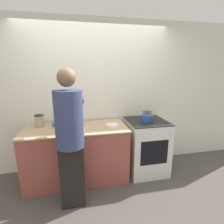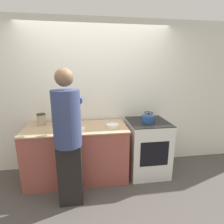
{
  "view_description": "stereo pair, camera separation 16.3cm",
  "coord_description": "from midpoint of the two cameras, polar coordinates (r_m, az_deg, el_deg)",
  "views": [
    {
      "loc": [
        -0.34,
        -2.3,
        1.79
      ],
      "look_at": [
        0.2,
        0.24,
        1.14
      ],
      "focal_mm": 28.0,
      "sensor_mm": 36.0,
      "label": 1
    },
    {
      "loc": [
        -0.18,
        -2.33,
        1.79
      ],
      "look_at": [
        0.2,
        0.24,
        1.14
      ],
      "focal_mm": 28.0,
      "sensor_mm": 36.0,
      "label": 2
    }
  ],
  "objects": [
    {
      "name": "person",
      "position": [
        2.26,
        -15.58,
        -7.52
      ],
      "size": [
        0.39,
        0.62,
        1.8
      ],
      "color": "black",
      "rests_on": "ground_plane"
    },
    {
      "name": "cutting_board",
      "position": [
        2.67,
        -14.5,
        -5.95
      ],
      "size": [
        0.36,
        0.21,
        0.02
      ],
      "color": "silver",
      "rests_on": "counter"
    },
    {
      "name": "wall_back",
      "position": [
        3.12,
        -7.06,
        4.93
      ],
      "size": [
        8.0,
        0.05,
        2.6
      ],
      "color": "silver",
      "rests_on": "ground_plane"
    },
    {
      "name": "knife",
      "position": [
        2.68,
        -14.05,
        -5.58
      ],
      "size": [
        0.22,
        0.12,
        0.01
      ],
      "rotation": [
        0.0,
        0.0,
        -0.39
      ],
      "color": "silver",
      "rests_on": "cutting_board"
    },
    {
      "name": "ground_plane",
      "position": [
        2.94,
        -4.81,
        -23.49
      ],
      "size": [
        12.0,
        12.0,
        0.0
      ],
      "primitive_type": "plane",
      "color": "#4C4742"
    },
    {
      "name": "oven",
      "position": [
        3.16,
        9.51,
        -10.92
      ],
      "size": [
        0.65,
        0.68,
        0.93
      ],
      "color": "silver",
      "rests_on": "ground_plane"
    },
    {
      "name": "canister_jar",
      "position": [
        3.03,
        -24.1,
        -2.64
      ],
      "size": [
        0.14,
        0.14,
        0.19
      ],
      "color": "tan",
      "rests_on": "counter"
    },
    {
      "name": "bowl_prep",
      "position": [
        2.98,
        -18.8,
        -3.64
      ],
      "size": [
        0.19,
        0.19,
        0.07
      ],
      "color": "#426684",
      "rests_on": "counter"
    },
    {
      "name": "kettle",
      "position": [
        2.96,
        9.88,
        -1.69
      ],
      "size": [
        0.21,
        0.21,
        0.16
      ],
      "color": "#284C8C",
      "rests_on": "oven"
    },
    {
      "name": "bowl_mixing",
      "position": [
        2.73,
        -1.6,
        -4.61
      ],
      "size": [
        0.19,
        0.19,
        0.06
      ],
      "color": "silver",
      "rests_on": "counter"
    },
    {
      "name": "counter",
      "position": [
        2.98,
        -12.94,
        -13.12
      ],
      "size": [
        1.61,
        0.71,
        0.89
      ],
      "color": "#9E4C42",
      "rests_on": "ground_plane"
    }
  ]
}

